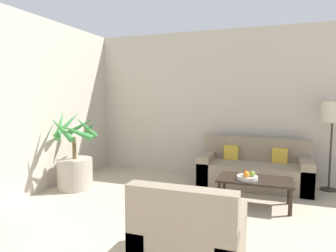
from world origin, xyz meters
TOP-DOWN VIEW (x-y plane):
  - wall_back at (0.00, 6.04)m, footprint 7.69×0.06m
  - potted_palm at (-2.64, 4.38)m, footprint 0.75×0.82m
  - sofa_loveseat at (0.07, 5.49)m, footprint 1.76×0.76m
  - floor_lamp at (1.21, 5.66)m, footprint 0.35×0.35m
  - coffee_table at (0.14, 4.57)m, footprint 0.98×0.53m
  - fruit_bowl at (0.04, 4.50)m, footprint 0.28×0.28m
  - apple_red at (0.02, 4.50)m, footprint 0.07×0.07m
  - apple_green at (0.11, 4.49)m, footprint 0.08×0.08m
  - orange_fruit at (0.04, 4.42)m, footprint 0.08×0.08m
  - armchair at (-0.29, 2.84)m, footprint 0.87×0.80m
  - ottoman at (-0.28, 3.64)m, footprint 0.60×0.48m

SIDE VIEW (x-z plane):
  - ottoman at x=-0.28m, z-range 0.00..0.35m
  - armchair at x=-0.29m, z-range -0.14..0.67m
  - sofa_loveseat at x=0.07m, z-range -0.12..0.66m
  - coffee_table at x=0.14m, z-range 0.14..0.51m
  - fruit_bowl at x=0.04m, z-range 0.37..0.43m
  - potted_palm at x=-2.64m, z-range -0.23..1.04m
  - apple_red at x=0.02m, z-range 0.43..0.50m
  - apple_green at x=0.11m, z-range 0.43..0.50m
  - orange_fruit at x=0.04m, z-range 0.43..0.50m
  - floor_lamp at x=1.21m, z-range 0.49..1.89m
  - wall_back at x=0.00m, z-range 0.00..2.70m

